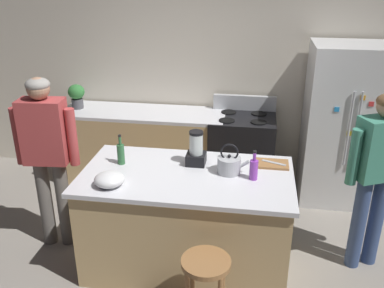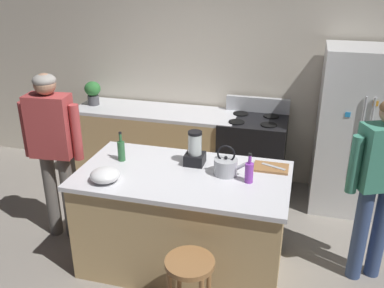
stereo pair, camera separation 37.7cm
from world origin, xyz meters
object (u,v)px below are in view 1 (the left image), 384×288
Objects in this scene: person_by_island_left at (47,148)px; potted_plant at (77,95)px; person_by_sink_right at (377,167)px; refrigerator at (345,125)px; bottle_soda at (254,169)px; tea_kettle at (229,164)px; kitchen_island at (187,220)px; bar_stool at (206,276)px; bottle_olive_oil at (121,153)px; stove_range at (241,153)px; mixing_bowl at (109,179)px; blender_appliance at (196,150)px; chef_knife at (274,163)px; cutting_board at (271,164)px.

person_by_island_left reaches higher than potted_plant.
refrigerator is at bearing 91.82° from person_by_sink_right.
tea_kettle is at bearing 157.31° from bottle_soda.
kitchen_island is 2.34m from potted_plant.
bar_stool is 2.34× the size of bottle_olive_oil.
mixing_bowl is (-0.99, -1.82, 0.51)m from stove_range.
stove_range is 1.54m from tea_kettle.
bottle_soda is (0.51, -0.21, -0.04)m from blender_appliance.
person_by_island_left is (-1.32, 0.13, 0.56)m from kitchen_island.
person_by_island_left is 6.60× the size of bottle_soda.
tea_kettle reaches higher than mixing_bowl.
tea_kettle is 0.44m from chef_knife.
refrigerator is at bearing 43.87° from kitchen_island.
blender_appliance is at bearing -105.36° from stove_range.
stove_range is 2.14m from mixing_bowl.
tea_kettle reaches higher than bottle_soda.
blender_appliance reaches higher than tea_kettle.
stove_range is 2.14m from potted_plant.
blender_appliance is at bearing 102.60° from bar_stool.
person_by_sink_right is 2.54× the size of bar_stool.
potted_plant reaches higher than kitchen_island.
mixing_bowl reaches higher than cutting_board.
mixing_bowl is at bearing -165.78° from person_by_sink_right.
blender_appliance is 0.56m from bottle_soda.
stove_range is 0.66× the size of person_by_island_left.
bar_stool is 2.34× the size of tea_kettle.
potted_plant reaches higher than mixing_bowl.
chef_knife is at bearing 6.72° from blender_appliance.
potted_plant is 2.69m from chef_knife.
person_by_island_left is 1.37m from blender_appliance.
kitchen_island is 1.63× the size of stove_range.
bar_stool is at bearing -28.12° from mixing_bowl.
person_by_island_left reaches higher than bottle_olive_oil.
bottle_olive_oil reaches higher than tea_kettle.
cutting_board is at bearing 6.92° from blender_appliance.
chef_knife is at bearing -124.15° from refrigerator.
person_by_sink_right is (0.04, -1.25, 0.09)m from refrigerator.
blender_appliance reaches higher than bottle_olive_oil.
blender_appliance is at bearing 157.38° from bottle_soda.
person_by_island_left is 1.89m from bottle_soda.
cutting_board is at bearing -28.27° from potted_plant.
person_by_sink_right reaches higher than bar_stool.
mixing_bowl reaches higher than bar_stool.
kitchen_island reaches higher than bar_stool.
blender_appliance is (1.68, -1.34, -0.04)m from potted_plant.
mixing_bowl is (-2.18, -0.55, -0.01)m from person_by_sink_right.
bottle_olive_oil reaches higher than bar_stool.
chef_knife is at bearing 177.71° from person_by_sink_right.
bar_stool is at bearing -111.87° from bottle_soda.
person_by_sink_right reaches higher than chef_knife.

